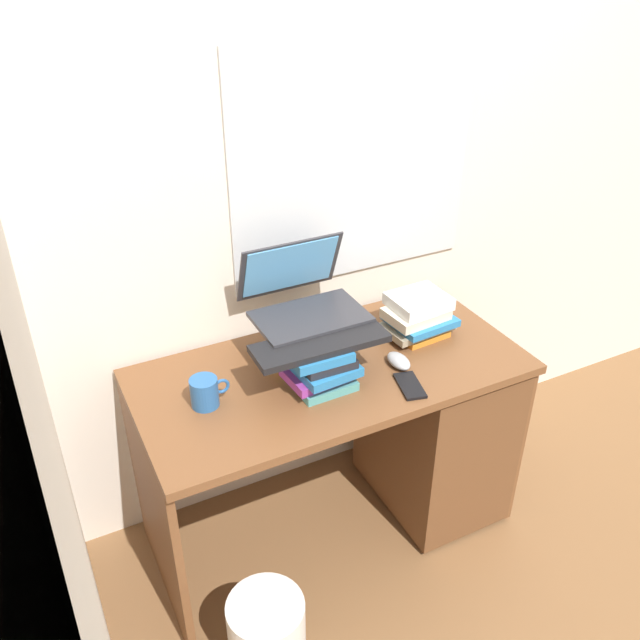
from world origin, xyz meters
TOP-DOWN VIEW (x-y plane):
  - ground_plane at (0.00, 0.00)m, footprint 6.00×6.00m
  - wall_back at (0.00, 0.35)m, footprint 6.00×0.06m
  - desk at (0.32, -0.02)m, footprint 1.27×0.62m
  - book_stack_tall at (-0.04, 0.07)m, footprint 0.24×0.18m
  - book_stack_keyboard_riser at (-0.07, -0.07)m, footprint 0.21×0.19m
  - book_stack_side at (0.36, 0.05)m, footprint 0.25×0.21m
  - laptop at (-0.04, 0.13)m, footprint 0.35×0.31m
  - keyboard at (-0.07, -0.06)m, footprint 0.42×0.15m
  - computer_mouse at (0.20, -0.09)m, footprint 0.06×0.10m
  - mug at (-0.42, 0.00)m, footprint 0.12×0.08m
  - cell_phone at (0.17, -0.20)m, footprint 0.10×0.15m
  - wastebasket at (-0.43, -0.42)m, footprint 0.23×0.23m

SIDE VIEW (x-z plane):
  - ground_plane at x=0.00m, z-range 0.00..0.00m
  - wastebasket at x=-0.43m, z-range 0.00..0.30m
  - desk at x=0.32m, z-range 0.03..0.75m
  - cell_phone at x=0.17m, z-range 0.72..0.73m
  - computer_mouse at x=0.20m, z-range 0.72..0.76m
  - mug at x=-0.42m, z-range 0.72..0.81m
  - book_stack_keyboard_riser at x=-0.07m, z-range 0.72..0.86m
  - book_stack_side at x=0.36m, z-range 0.72..0.87m
  - book_stack_tall at x=-0.04m, z-range 0.72..0.88m
  - keyboard at x=-0.07m, z-range 0.86..0.89m
  - laptop at x=-0.04m, z-range 0.82..1.05m
  - wall_back at x=0.00m, z-range 0.00..2.60m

